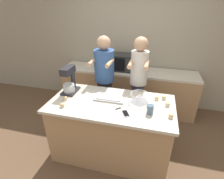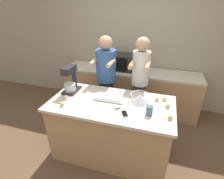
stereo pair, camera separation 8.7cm
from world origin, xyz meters
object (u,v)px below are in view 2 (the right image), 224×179
Objects in this scene: person_right at (140,84)px; drinking_glass at (149,110)px; baking_tray at (110,98)px; cupcake_5 at (168,106)px; knife at (121,108)px; stand_mixer at (71,81)px; cell_phone at (125,114)px; cupcake_3 at (164,99)px; microwave_oven at (122,62)px; cupcake_4 at (157,99)px; person_left at (106,81)px; cupcake_1 at (170,117)px; cupcake_2 at (62,104)px; mixing_bowl at (140,98)px; cupcake_0 at (66,97)px.

drinking_glass is (0.25, -0.86, 0.06)m from person_right.
baking_tray is 0.80m from cupcake_5.
person_right is 0.82m from knife.
stand_mixer reaches higher than cupcake_5.
baking_tray reaches higher than cell_phone.
cupcake_3 is at bearing 104.93° from cupcake_5.
microwave_oven is 3.43× the size of cell_phone.
person_right is 0.89m from drinking_glass.
cupcake_4 is (0.07, 0.36, -0.03)m from drinking_glass.
cupcake_5 is (1.06, -0.63, 0.06)m from person_left.
person_left is at bearing 141.02° from cupcake_1.
baking_tray is (-0.33, -0.63, 0.02)m from person_right.
person_left reaches higher than microwave_oven.
cupcake_2 and cupcake_3 have the same top height.
mixing_bowl reaches higher than cupcake_1.
cupcake_3 and cupcake_4 have the same top height.
microwave_oven is (0.13, 0.66, 0.16)m from person_left.
cell_phone is at bearing 3.53° from cupcake_2.
cupcake_4 is at bearing -57.05° from person_right.
person_left is 4.13× the size of stand_mixer.
mixing_bowl reaches higher than drinking_glass.
microwave_oven is 9.32× the size of cupcake_3.
knife is 0.54m from cupcake_4.
cupcake_4 is (0.32, -0.49, 0.03)m from person_right.
microwave_oven reaches higher than cupcake_5.
person_right is 4.16× the size of stand_mixer.
cupcake_0 is 1.29m from cupcake_4.
stand_mixer reaches higher than cupcake_0.
cupcake_2 is at bearing -157.42° from cupcake_4.
cupcake_0 and cupcake_4 have the same top height.
stand_mixer is 2.36× the size of knife.
cupcake_0 and cupcake_3 have the same top height.
cell_phone is at bearing -21.62° from stand_mixer.
drinking_glass is 2.05× the size of cupcake_2.
cupcake_1 is at bearing -6.92° from knife.
baking_tray is 7.28× the size of cupcake_0.
microwave_oven reaches higher than cell_phone.
mixing_bowl reaches higher than cupcake_2.
microwave_oven reaches higher than cupcake_1.
microwave_oven is 1.71m from cupcake_2.
drinking_glass reaches higher than cupcake_1.
drinking_glass reaches higher than baking_tray.
cupcake_1 and cupcake_3 have the same top height.
person_left is at bearing -101.53° from microwave_oven.
stand_mixer is 3.36× the size of drinking_glass.
cupcake_4 is at bearing 137.02° from cupcake_5.
stand_mixer is 1.26m from drinking_glass.
mixing_bowl is 0.38m from cupcake_5.
person_right is 1.01m from cupcake_1.
person_left reaches higher than cupcake_3.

